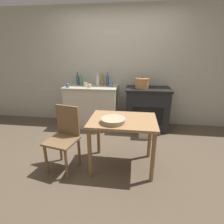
{
  "coord_description": "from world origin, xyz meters",
  "views": [
    {
      "loc": [
        0.39,
        -2.42,
        1.65
      ],
      "look_at": [
        0.0,
        0.54,
        0.59
      ],
      "focal_mm": 28.0,
      "sensor_mm": 36.0,
      "label": 1
    }
  ],
  "objects_px": {
    "stock_pot": "(142,83)",
    "cup_center_right": "(89,86)",
    "stove": "(147,108)",
    "cup_far_right": "(111,85)",
    "chair": "(64,136)",
    "bottle_mid_left": "(102,81)",
    "mixing_bowl_large": "(113,120)",
    "bottle_center_left": "(81,82)",
    "work_table": "(123,128)",
    "flour_sack": "(146,129)",
    "cup_mid_right": "(86,85)",
    "bottle_left": "(78,80)",
    "bottle_center": "(107,81)",
    "bottle_far_left": "(98,80)",
    "cup_right": "(68,85)"
  },
  "relations": [
    {
      "from": "stock_pot",
      "to": "cup_center_right",
      "type": "xyz_separation_m",
      "value": [
        -1.09,
        -0.16,
        -0.06
      ]
    },
    {
      "from": "stove",
      "to": "cup_far_right",
      "type": "bearing_deg",
      "value": -178.22
    },
    {
      "from": "chair",
      "to": "bottle_mid_left",
      "type": "relative_size",
      "value": 3.61
    },
    {
      "from": "mixing_bowl_large",
      "to": "cup_far_right",
      "type": "relative_size",
      "value": 3.68
    },
    {
      "from": "stove",
      "to": "bottle_center_left",
      "type": "distance_m",
      "value": 1.56
    },
    {
      "from": "stove",
      "to": "work_table",
      "type": "distance_m",
      "value": 1.51
    },
    {
      "from": "mixing_bowl_large",
      "to": "bottle_mid_left",
      "type": "relative_size",
      "value": 1.29
    },
    {
      "from": "work_table",
      "to": "flour_sack",
      "type": "height_order",
      "value": "work_table"
    },
    {
      "from": "cup_far_right",
      "to": "cup_mid_right",
      "type": "bearing_deg",
      "value": -175.96
    },
    {
      "from": "mixing_bowl_large",
      "to": "bottle_left",
      "type": "relative_size",
      "value": 1.16
    },
    {
      "from": "bottle_center_left",
      "to": "bottle_center",
      "type": "bearing_deg",
      "value": 4.4
    },
    {
      "from": "chair",
      "to": "bottle_left",
      "type": "relative_size",
      "value": 3.25
    },
    {
      "from": "bottle_center_left",
      "to": "stove",
      "type": "bearing_deg",
      "value": -2.48
    },
    {
      "from": "chair",
      "to": "cup_mid_right",
      "type": "distance_m",
      "value": 1.57
    },
    {
      "from": "work_table",
      "to": "cup_mid_right",
      "type": "height_order",
      "value": "cup_mid_right"
    },
    {
      "from": "chair",
      "to": "bottle_far_left",
      "type": "bearing_deg",
      "value": 97.89
    },
    {
      "from": "chair",
      "to": "cup_right",
      "type": "xyz_separation_m",
      "value": [
        -0.44,
        1.38,
        0.46
      ]
    },
    {
      "from": "bottle_center_left",
      "to": "bottle_center",
      "type": "height_order",
      "value": "bottle_center"
    },
    {
      "from": "flour_sack",
      "to": "bottle_center_left",
      "type": "xyz_separation_m",
      "value": [
        -1.45,
        0.53,
        0.82
      ]
    },
    {
      "from": "stove",
      "to": "bottle_center",
      "type": "xyz_separation_m",
      "value": [
        -0.88,
        0.11,
        0.57
      ]
    },
    {
      "from": "bottle_left",
      "to": "stove",
      "type": "bearing_deg",
      "value": -5.38
    },
    {
      "from": "bottle_left",
      "to": "cup_center_right",
      "type": "distance_m",
      "value": 0.47
    },
    {
      "from": "chair",
      "to": "bottle_left",
      "type": "distance_m",
      "value": 1.82
    },
    {
      "from": "cup_right",
      "to": "cup_mid_right",
      "type": "bearing_deg",
      "value": 19.34
    },
    {
      "from": "mixing_bowl_large",
      "to": "bottle_center_left",
      "type": "bearing_deg",
      "value": 119.49
    },
    {
      "from": "cup_mid_right",
      "to": "stock_pot",
      "type": "bearing_deg",
      "value": 2.59
    },
    {
      "from": "flour_sack",
      "to": "stock_pot",
      "type": "relative_size",
      "value": 1.21
    },
    {
      "from": "stove",
      "to": "cup_right",
      "type": "relative_size",
      "value": 11.51
    },
    {
      "from": "mixing_bowl_large",
      "to": "cup_center_right",
      "type": "relative_size",
      "value": 4.25
    },
    {
      "from": "stove",
      "to": "bottle_center_left",
      "type": "bearing_deg",
      "value": 177.52
    },
    {
      "from": "work_table",
      "to": "cup_mid_right",
      "type": "xyz_separation_m",
      "value": [
        -0.91,
        1.37,
        0.33
      ]
    },
    {
      "from": "cup_center_right",
      "to": "cup_far_right",
      "type": "relative_size",
      "value": 0.86
    },
    {
      "from": "bottle_center",
      "to": "cup_right",
      "type": "distance_m",
      "value": 0.86
    },
    {
      "from": "stock_pot",
      "to": "bottle_center",
      "type": "distance_m",
      "value": 0.76
    },
    {
      "from": "stove",
      "to": "stock_pot",
      "type": "bearing_deg",
      "value": -176.32
    },
    {
      "from": "bottle_center",
      "to": "cup_center_right",
      "type": "distance_m",
      "value": 0.44
    },
    {
      "from": "flour_sack",
      "to": "bottle_center_left",
      "type": "bearing_deg",
      "value": 159.91
    },
    {
      "from": "bottle_mid_left",
      "to": "cup_center_right",
      "type": "height_order",
      "value": "bottle_mid_left"
    },
    {
      "from": "cup_mid_right",
      "to": "cup_right",
      "type": "distance_m",
      "value": 0.37
    },
    {
      "from": "work_table",
      "to": "chair",
      "type": "bearing_deg",
      "value": -171.4
    },
    {
      "from": "mixing_bowl_large",
      "to": "cup_far_right",
      "type": "xyz_separation_m",
      "value": [
        -0.24,
        1.54,
        0.17
      ]
    },
    {
      "from": "bottle_far_left",
      "to": "cup_right",
      "type": "bearing_deg",
      "value": -151.9
    },
    {
      "from": "cup_mid_right",
      "to": "stove",
      "type": "bearing_deg",
      "value": 2.7
    },
    {
      "from": "stock_pot",
      "to": "bottle_mid_left",
      "type": "relative_size",
      "value": 1.18
    },
    {
      "from": "bottle_left",
      "to": "cup_far_right",
      "type": "relative_size",
      "value": 3.16
    },
    {
      "from": "stock_pot",
      "to": "bottle_mid_left",
      "type": "distance_m",
      "value": 0.88
    },
    {
      "from": "bottle_far_left",
      "to": "bottle_mid_left",
      "type": "distance_m",
      "value": 0.11
    },
    {
      "from": "flour_sack",
      "to": "mixing_bowl_large",
      "type": "height_order",
      "value": "mixing_bowl_large"
    },
    {
      "from": "bottle_mid_left",
      "to": "cup_mid_right",
      "type": "height_order",
      "value": "bottle_mid_left"
    },
    {
      "from": "bottle_far_left",
      "to": "cup_right",
      "type": "xyz_separation_m",
      "value": [
        -0.58,
        -0.31,
        -0.07
      ]
    }
  ]
}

